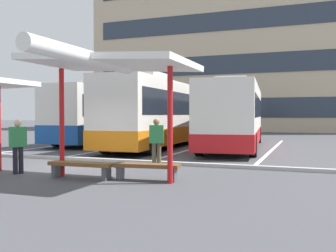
# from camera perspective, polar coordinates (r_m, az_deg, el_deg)

# --- Properties ---
(ground_plane) EXTENTS (160.00, 160.00, 0.00)m
(ground_plane) POSITION_cam_1_polar(r_m,az_deg,el_deg) (13.12, -14.78, -5.98)
(ground_plane) COLOR #47474C
(terminal_building) EXTENTS (32.17, 12.22, 20.41)m
(terminal_building) POSITION_cam_1_polar(r_m,az_deg,el_deg) (45.65, 11.08, 10.66)
(terminal_building) COLOR #C6B293
(terminal_building) RESTS_ON ground
(coach_bus_0) EXTENTS (2.84, 10.68, 3.66)m
(coach_bus_0) POSITION_cam_1_polar(r_m,az_deg,el_deg) (23.76, -8.51, 1.56)
(coach_bus_0) COLOR silver
(coach_bus_0) RESTS_ON ground
(coach_bus_1) EXTENTS (2.66, 10.55, 3.79)m
(coach_bus_1) POSITION_cam_1_polar(r_m,az_deg,el_deg) (20.04, -1.58, 1.78)
(coach_bus_1) COLOR silver
(coach_bus_1) RESTS_ON ground
(coach_bus_2) EXTENTS (3.58, 11.49, 3.50)m
(coach_bus_2) POSITION_cam_1_polar(r_m,az_deg,el_deg) (19.99, 9.90, 1.36)
(coach_bus_2) COLOR silver
(coach_bus_2) RESTS_ON ground
(lane_stripe_0) EXTENTS (0.16, 14.00, 0.01)m
(lane_stripe_0) POSITION_cam_1_polar(r_m,az_deg,el_deg) (23.48, -13.99, -2.57)
(lane_stripe_0) COLOR white
(lane_stripe_0) RESTS_ON ground
(lane_stripe_1) EXTENTS (0.16, 14.00, 0.01)m
(lane_stripe_1) POSITION_cam_1_polar(r_m,az_deg,el_deg) (21.54, -5.53, -2.91)
(lane_stripe_1) COLOR white
(lane_stripe_1) RESTS_ON ground
(lane_stripe_2) EXTENTS (0.16, 14.00, 0.01)m
(lane_stripe_2) POSITION_cam_1_polar(r_m,az_deg,el_deg) (20.15, 4.34, -3.23)
(lane_stripe_2) COLOR white
(lane_stripe_2) RESTS_ON ground
(lane_stripe_3) EXTENTS (0.16, 14.00, 0.01)m
(lane_stripe_3) POSITION_cam_1_polar(r_m,az_deg,el_deg) (19.43, 15.31, -3.47)
(lane_stripe_3) COLOR white
(lane_stripe_3) RESTS_ON ground
(waiting_shelter_1) EXTENTS (4.27, 4.75, 3.30)m
(waiting_shelter_1) POSITION_cam_1_polar(r_m,az_deg,el_deg) (10.12, -9.03, 9.05)
(waiting_shelter_1) COLOR red
(waiting_shelter_1) RESTS_ON ground
(bench_1) EXTENTS (1.87, 0.48, 0.45)m
(bench_1) POSITION_cam_1_polar(r_m,az_deg,el_deg) (10.69, -12.91, -5.88)
(bench_1) COLOR brown
(bench_1) RESTS_ON ground
(bench_2) EXTENTS (1.81, 0.61, 0.45)m
(bench_2) POSITION_cam_1_polar(r_m,az_deg,el_deg) (10.13, -3.24, -6.27)
(bench_2) COLOR brown
(bench_2) RESTS_ON ground
(platform_kerb) EXTENTS (44.00, 0.24, 0.12)m
(platform_kerb) POSITION_cam_1_polar(r_m,az_deg,el_deg) (14.52, -10.88, -4.97)
(platform_kerb) COLOR #ADADA8
(platform_kerb) RESTS_ON ground
(waiting_passenger_0) EXTENTS (0.51, 0.36, 1.61)m
(waiting_passenger_0) POSITION_cam_1_polar(r_m,az_deg,el_deg) (12.57, -1.73, -2.02)
(waiting_passenger_0) COLOR brown
(waiting_passenger_0) RESTS_ON ground
(waiting_passenger_2) EXTENTS (0.43, 0.51, 1.60)m
(waiting_passenger_2) POSITION_cam_1_polar(r_m,az_deg,el_deg) (12.02, -21.56, -2.35)
(waiting_passenger_2) COLOR black
(waiting_passenger_2) RESTS_ON ground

